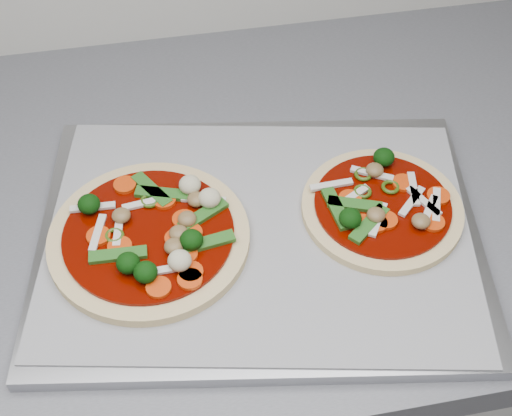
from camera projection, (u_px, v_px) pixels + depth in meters
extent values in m
cube|color=silver|center=(215.00, 383.00, 1.17)|extent=(3.60, 0.60, 0.86)
cube|color=slate|center=(198.00, 202.00, 0.83)|extent=(3.60, 0.60, 0.04)
cube|color=#999A9F|center=(259.00, 236.00, 0.76)|extent=(0.52, 0.42, 0.02)
cube|color=#95959A|center=(259.00, 230.00, 0.76)|extent=(0.50, 0.41, 0.00)
cylinder|color=#DEC586|center=(149.00, 238.00, 0.74)|extent=(0.27, 0.27, 0.01)
cylinder|color=#5F0500|center=(148.00, 233.00, 0.74)|extent=(0.23, 0.23, 0.00)
cube|color=#307124|center=(203.00, 215.00, 0.75)|extent=(0.06, 0.04, 0.00)
cube|color=silver|center=(204.00, 199.00, 0.76)|extent=(0.05, 0.02, 0.00)
cylinder|color=#E63D06|center=(191.00, 272.00, 0.70)|extent=(0.03, 0.03, 0.00)
cylinder|color=#E63D06|center=(99.00, 236.00, 0.73)|extent=(0.04, 0.04, 0.00)
ellipsoid|color=brown|center=(187.00, 219.00, 0.74)|extent=(0.02, 0.02, 0.01)
ellipsoid|color=#0B350A|center=(89.00, 204.00, 0.75)|extent=(0.03, 0.03, 0.02)
ellipsoid|color=brown|center=(174.00, 246.00, 0.71)|extent=(0.03, 0.03, 0.01)
ellipsoid|color=brown|center=(121.00, 216.00, 0.74)|extent=(0.03, 0.03, 0.01)
cylinder|color=#E63D06|center=(159.00, 287.00, 0.69)|extent=(0.03, 0.03, 0.00)
ellipsoid|color=#0B350A|center=(191.00, 240.00, 0.71)|extent=(0.03, 0.03, 0.02)
ellipsoid|color=brown|center=(196.00, 199.00, 0.75)|extent=(0.02, 0.02, 0.01)
cylinder|color=#E63D06|center=(184.00, 219.00, 0.74)|extent=(0.03, 0.03, 0.00)
ellipsoid|color=#0B350A|center=(128.00, 263.00, 0.70)|extent=(0.03, 0.03, 0.02)
ellipsoid|color=beige|center=(180.00, 261.00, 0.70)|extent=(0.03, 0.03, 0.02)
cylinder|color=#E63D06|center=(177.00, 238.00, 0.73)|extent=(0.03, 0.03, 0.00)
cylinder|color=#E63D06|center=(190.00, 279.00, 0.69)|extent=(0.03, 0.03, 0.00)
cube|color=#307124|center=(207.00, 243.00, 0.72)|extent=(0.06, 0.02, 0.00)
ellipsoid|color=brown|center=(179.00, 233.00, 0.72)|extent=(0.03, 0.03, 0.01)
cube|color=silver|center=(163.00, 270.00, 0.70)|extent=(0.05, 0.01, 0.00)
cube|color=silver|center=(98.00, 233.00, 0.73)|extent=(0.02, 0.05, 0.00)
cylinder|color=#E63D06|center=(164.00, 200.00, 0.76)|extent=(0.03, 0.03, 0.00)
ellipsoid|color=beige|center=(190.00, 185.00, 0.76)|extent=(0.03, 0.03, 0.02)
cube|color=#307124|center=(162.00, 194.00, 0.77)|extent=(0.06, 0.03, 0.00)
ellipsoid|color=beige|center=(210.00, 198.00, 0.75)|extent=(0.03, 0.03, 0.02)
cylinder|color=#E63D06|center=(191.00, 233.00, 0.73)|extent=(0.03, 0.03, 0.00)
cube|color=#307124|center=(152.00, 190.00, 0.77)|extent=(0.04, 0.06, 0.00)
cylinder|color=#E63D06|center=(120.00, 246.00, 0.72)|extent=(0.03, 0.03, 0.00)
cube|color=silver|center=(93.00, 207.00, 0.75)|extent=(0.05, 0.01, 0.00)
cube|color=#307124|center=(118.00, 255.00, 0.71)|extent=(0.06, 0.02, 0.00)
cube|color=silver|center=(119.00, 228.00, 0.73)|extent=(0.02, 0.05, 0.00)
cube|color=silver|center=(145.00, 203.00, 0.76)|extent=(0.05, 0.01, 0.00)
cylinder|color=#E63D06|center=(185.00, 254.00, 0.71)|extent=(0.03, 0.03, 0.00)
cylinder|color=#E63D06|center=(125.00, 185.00, 0.77)|extent=(0.03, 0.03, 0.00)
torus|color=#324E10|center=(114.00, 236.00, 0.73)|extent=(0.03, 0.03, 0.00)
torus|color=#324E10|center=(149.00, 201.00, 0.76)|extent=(0.03, 0.03, 0.00)
ellipsoid|color=#0B350A|center=(146.00, 272.00, 0.69)|extent=(0.03, 0.03, 0.02)
cylinder|color=#DEC586|center=(382.00, 208.00, 0.77)|extent=(0.23, 0.23, 0.01)
cylinder|color=#5F0500|center=(383.00, 205.00, 0.76)|extent=(0.20, 0.20, 0.00)
cylinder|color=#E63D06|center=(433.00, 222.00, 0.74)|extent=(0.03, 0.03, 0.00)
cube|color=silver|center=(424.00, 201.00, 0.76)|extent=(0.03, 0.05, 0.00)
ellipsoid|color=#0B350A|center=(384.00, 157.00, 0.80)|extent=(0.03, 0.03, 0.02)
cube|color=silver|center=(436.00, 205.00, 0.76)|extent=(0.02, 0.05, 0.00)
cube|color=silver|center=(372.00, 174.00, 0.79)|extent=(0.05, 0.03, 0.00)
ellipsoid|color=brown|center=(421.00, 221.00, 0.74)|extent=(0.03, 0.03, 0.01)
ellipsoid|color=brown|center=(375.00, 170.00, 0.79)|extent=(0.03, 0.03, 0.01)
ellipsoid|color=#0B350A|center=(350.00, 218.00, 0.74)|extent=(0.03, 0.03, 0.02)
cube|color=#307124|center=(355.00, 205.00, 0.76)|extent=(0.06, 0.03, 0.00)
ellipsoid|color=brown|center=(376.00, 215.00, 0.74)|extent=(0.02, 0.02, 0.01)
cube|color=silver|center=(378.00, 220.00, 0.75)|extent=(0.03, 0.04, 0.00)
torus|color=#324E10|center=(363.00, 174.00, 0.79)|extent=(0.03, 0.03, 0.00)
cube|color=silver|center=(352.00, 197.00, 0.77)|extent=(0.05, 0.03, 0.00)
torus|color=#324E10|center=(362.00, 192.00, 0.77)|extent=(0.02, 0.02, 0.00)
torus|color=#324E10|center=(390.00, 187.00, 0.78)|extent=(0.02, 0.02, 0.00)
cube|color=silver|center=(412.00, 201.00, 0.76)|extent=(0.04, 0.04, 0.00)
cube|color=#307124|center=(337.00, 209.00, 0.76)|extent=(0.02, 0.06, 0.00)
cylinder|color=#E63D06|center=(386.00, 220.00, 0.75)|extent=(0.03, 0.03, 0.00)
cylinder|color=#E63D06|center=(438.00, 196.00, 0.77)|extent=(0.04, 0.04, 0.00)
cube|color=#307124|center=(369.00, 224.00, 0.74)|extent=(0.05, 0.05, 0.00)
cylinder|color=#E63D06|center=(350.00, 199.00, 0.76)|extent=(0.03, 0.03, 0.00)
cube|color=silver|center=(413.00, 189.00, 0.77)|extent=(0.02, 0.05, 0.00)
cube|color=silver|center=(428.00, 211.00, 0.75)|extent=(0.03, 0.04, 0.00)
cylinder|color=#E63D06|center=(376.00, 223.00, 0.74)|extent=(0.03, 0.03, 0.00)
cube|color=silver|center=(331.00, 185.00, 0.78)|extent=(0.05, 0.01, 0.00)
cylinder|color=#E63D06|center=(403.00, 183.00, 0.78)|extent=(0.03, 0.03, 0.00)
cylinder|color=#E63D06|center=(363.00, 224.00, 0.74)|extent=(0.04, 0.04, 0.00)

